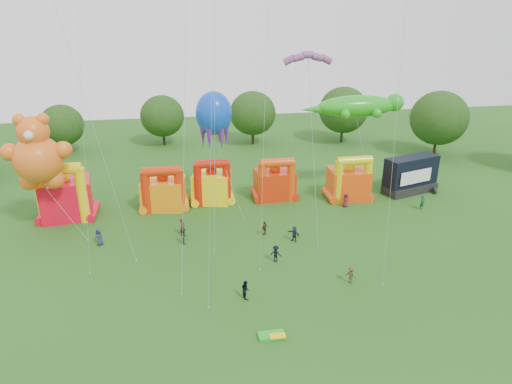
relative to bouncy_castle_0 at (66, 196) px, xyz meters
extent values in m
plane|color=#204F16|center=(18.73, -26.71, -2.71)|extent=(160.00, 160.00, 0.00)
cylinder|color=#352314|center=(55.66, 15.92, -0.85)|extent=(0.44, 0.44, 3.72)
ellipsoid|color=#1F3E13|center=(55.66, 15.92, 3.70)|extent=(9.30, 9.30, 8.89)
cylinder|color=#352314|center=(42.99, 26.41, -0.95)|extent=(0.44, 0.44, 3.51)
ellipsoid|color=#1F3E13|center=(42.99, 26.41, 3.34)|extent=(8.77, 8.78, 8.39)
cylinder|color=#352314|center=(26.61, 28.13, -1.06)|extent=(0.44, 0.44, 3.30)
ellipsoid|color=#1F3E13|center=(26.61, 28.13, 2.98)|extent=(8.25, 8.25, 7.88)
cylinder|color=#352314|center=(10.56, 30.11, -1.16)|extent=(0.44, 0.44, 3.09)
ellipsoid|color=#1F3E13|center=(10.56, 30.11, 2.61)|extent=(7.73, 7.72, 7.38)
cylinder|color=#352314|center=(-5.94, 27.32, -1.27)|extent=(0.44, 0.44, 2.88)
ellipsoid|color=#1F3E13|center=(-5.94, 27.32, 2.25)|extent=(7.20, 7.20, 6.88)
cube|color=red|center=(0.00, 0.32, -0.43)|extent=(6.30, 5.39, 4.56)
cylinder|color=yellow|center=(-2.19, -1.31, 0.55)|extent=(1.24, 1.24, 6.52)
cylinder|color=yellow|center=(2.19, -1.31, 0.55)|extent=(1.24, 1.24, 6.52)
cylinder|color=yellow|center=(0.00, -1.31, 3.81)|extent=(5.00, 1.30, 1.30)
sphere|color=yellow|center=(0.00, 0.32, 2.16)|extent=(1.40, 1.40, 1.40)
cube|color=orange|center=(11.15, 1.28, -0.88)|extent=(5.62, 4.79, 3.66)
cylinder|color=red|center=(9.19, -0.18, -0.10)|extent=(1.11, 1.11, 5.22)
cylinder|color=red|center=(13.11, -0.18, -0.10)|extent=(1.11, 1.11, 5.22)
cylinder|color=red|center=(11.15, -0.18, 2.52)|extent=(4.47, 1.16, 1.16)
sphere|color=red|center=(11.15, 1.28, 1.25)|extent=(1.40, 1.40, 1.40)
cube|color=yellow|center=(17.17, 2.20, -0.79)|extent=(5.32, 4.66, 3.83)
cylinder|color=red|center=(15.39, 0.88, 0.03)|extent=(1.00, 1.00, 5.47)
cylinder|color=red|center=(18.95, 0.88, 0.03)|extent=(1.00, 1.00, 5.47)
cylinder|color=red|center=(17.17, 0.88, 2.76)|extent=(4.06, 1.05, 1.05)
sphere|color=red|center=(17.17, 2.20, 1.42)|extent=(1.40, 1.40, 1.40)
cube|color=red|center=(25.30, 2.23, -0.89)|extent=(5.12, 4.24, 3.64)
cylinder|color=#E0440C|center=(23.42, 0.83, -0.11)|extent=(1.06, 1.06, 5.21)
cylinder|color=#E0440C|center=(27.18, 0.83, -0.11)|extent=(1.06, 1.06, 5.21)
cylinder|color=#E0440C|center=(25.30, 0.83, 2.50)|extent=(4.29, 1.11, 1.11)
sphere|color=#E0440C|center=(25.30, 2.23, 1.24)|extent=(1.40, 1.40, 1.40)
cube|color=#EC460C|center=(34.71, 0.46, -0.77)|extent=(5.15, 4.21, 3.88)
cylinder|color=#D8CE0B|center=(32.78, -0.97, 0.06)|extent=(1.09, 1.09, 5.54)
cylinder|color=#D8CE0B|center=(36.64, -0.97, 0.06)|extent=(1.09, 1.09, 5.54)
cylinder|color=#D8CE0B|center=(34.71, -0.97, 2.83)|extent=(4.40, 1.14, 1.14)
sphere|color=#D8CE0B|center=(34.71, 0.46, 1.47)|extent=(1.40, 1.40, 1.40)
cube|color=black|center=(43.69, 1.05, -2.16)|extent=(8.05, 4.95, 1.10)
cube|color=black|center=(43.69, 1.25, 0.28)|extent=(7.94, 4.60, 3.78)
cube|color=white|center=(43.69, -0.23, -0.10)|extent=(5.00, 1.63, 1.77)
cylinder|color=black|center=(40.67, -0.09, -2.31)|extent=(0.30, 0.90, 0.90)
cylinder|color=black|center=(46.71, -0.09, -2.31)|extent=(0.30, 0.90, 0.90)
sphere|color=orange|center=(-1.25, -3.18, 5.58)|extent=(5.06, 5.06, 5.06)
sphere|color=orange|center=(-1.25, -3.18, 8.57)|extent=(3.22, 3.22, 3.22)
sphere|color=orange|center=(-2.40, -3.18, 9.84)|extent=(1.26, 1.26, 1.26)
sphere|color=orange|center=(-0.10, -3.18, 9.84)|extent=(1.26, 1.26, 1.26)
sphere|color=orange|center=(-3.90, -3.18, 6.50)|extent=(1.84, 1.84, 1.84)
sphere|color=orange|center=(1.39, -3.18, 6.50)|extent=(1.84, 1.84, 1.84)
sphere|color=orange|center=(-2.52, -3.18, 3.28)|extent=(2.07, 2.07, 2.07)
sphere|color=orange|center=(0.01, -3.18, 3.28)|extent=(2.07, 2.07, 2.07)
sphere|color=white|center=(-1.25, -4.73, 8.57)|extent=(0.92, 0.92, 0.92)
ellipsoid|color=#21A117|center=(35.35, 1.32, 9.13)|extent=(10.20, 3.19, 2.71)
sphere|color=#21A117|center=(40.33, 1.32, 9.43)|extent=(2.19, 2.19, 2.19)
cone|color=#21A117|center=(30.17, 1.32, 8.93)|extent=(3.98, 1.59, 1.59)
sphere|color=#21A117|center=(37.34, 2.92, 8.53)|extent=(1.20, 1.20, 1.20)
sphere|color=#21A117|center=(37.34, -0.27, 8.53)|extent=(1.20, 1.20, 1.20)
sphere|color=#21A117|center=(33.36, 2.92, 8.53)|extent=(1.20, 1.20, 1.20)
sphere|color=#21A117|center=(33.36, -0.27, 8.53)|extent=(1.20, 1.20, 1.20)
ellipsoid|color=blue|center=(17.80, 2.93, 8.52)|extent=(4.45, 4.45, 5.34)
cone|color=#591E8C|center=(19.25, 2.93, 6.07)|extent=(1.00, 1.00, 3.56)
cone|color=#591E8C|center=(18.52, 4.18, 6.07)|extent=(1.00, 1.00, 3.56)
cone|color=#591E8C|center=(17.08, 4.18, 6.07)|extent=(1.00, 1.00, 3.56)
cone|color=#591E8C|center=(16.35, 2.93, 6.07)|extent=(1.00, 1.00, 3.56)
cone|color=#591E8C|center=(17.08, 1.67, 6.07)|extent=(1.00, 1.00, 3.56)
cone|color=#591E8C|center=(18.52, 1.67, 6.07)|extent=(1.00, 1.00, 3.56)
cube|color=green|center=(19.53, -24.79, -2.59)|extent=(2.01, 1.01, 0.24)
cube|color=yellow|center=(19.93, -25.09, -2.45)|extent=(1.20, 0.61, 0.10)
imported|color=#292C44|center=(4.64, -7.63, -1.78)|extent=(1.06, 0.88, 1.85)
imported|color=#4C1915|center=(13.24, -6.72, -1.73)|extent=(0.75, 0.85, 1.96)
imported|color=#183D1D|center=(13.38, -8.67, -1.85)|extent=(0.84, 0.97, 1.72)
imported|color=black|center=(22.11, -13.97, -1.85)|extent=(1.27, 1.08, 1.71)
imported|color=#472F1C|center=(22.10, -8.18, -1.91)|extent=(0.98, 0.90, 1.61)
imported|color=#26253E|center=(24.90, -10.15, -1.85)|extent=(1.38, 1.56, 1.71)
imported|color=#5A1924|center=(33.39, -2.38, -1.81)|extent=(0.90, 0.61, 1.79)
imported|color=#183C26|center=(42.44, -4.63, -1.81)|extent=(0.76, 0.63, 1.79)
imported|color=black|center=(18.32, -19.50, -1.87)|extent=(0.83, 0.95, 1.67)
imported|color=#44371B|center=(28.00, -18.79, -1.90)|extent=(1.14, 1.17, 1.61)
camera|label=1|loc=(13.78, -52.04, 20.15)|focal=32.00mm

